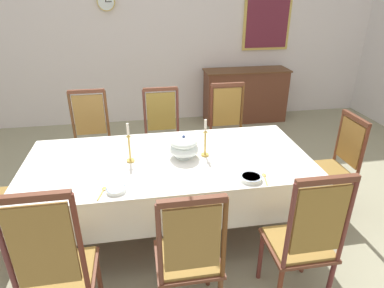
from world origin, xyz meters
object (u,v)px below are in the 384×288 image
(chair_south_b, at_px, (189,255))
(sideboard, at_px, (245,95))
(bowl_near_right, at_px, (251,178))
(chair_north_c, at_px, (228,130))
(chair_north_b, at_px, (163,135))
(spoon_primary, at_px, (103,190))
(chair_north_a, at_px, (91,139))
(dining_table, at_px, (169,166))
(candlestick_west, at_px, (129,147))
(mounted_clock, at_px, (106,2))
(bowl_near_left, at_px, (116,190))
(chair_south_c, at_px, (304,239))
(framed_painting, at_px, (267,18))
(candlestick_east, at_px, (205,141))
(chair_south_a, at_px, (56,268))
(chair_head_east, at_px, (334,165))
(soup_tureen, at_px, (184,147))
(spoon_secondary, at_px, (264,176))

(chair_south_b, height_order, sideboard, chair_south_b)
(bowl_near_right, bearing_deg, chair_north_c, 81.24)
(chair_north_b, distance_m, spoon_primary, 1.55)
(spoon_primary, bearing_deg, chair_north_a, 114.94)
(dining_table, distance_m, candlestick_west, 0.40)
(dining_table, relative_size, spoon_primary, 14.33)
(sideboard, height_order, mounted_clock, mounted_clock)
(chair_north_b, bearing_deg, sideboard, -132.22)
(candlestick_west, distance_m, bowl_near_left, 0.49)
(chair_north_b, distance_m, chair_south_c, 2.13)
(chair_south_c, xyz_separation_m, mounted_clock, (-1.44, 3.96, 1.37))
(framed_painting, bearing_deg, candlestick_east, -119.09)
(chair_north_c, bearing_deg, mounted_clock, -54.09)
(candlestick_east, distance_m, spoon_primary, 0.98)
(chair_north_a, bearing_deg, spoon_primary, 100.40)
(chair_south_a, height_order, sideboard, chair_south_a)
(chair_south_b, distance_m, chair_north_b, 1.97)
(bowl_near_left, xyz_separation_m, framed_painting, (2.43, 3.45, 0.90))
(chair_south_b, distance_m, bowl_near_right, 0.81)
(chair_north_a, bearing_deg, chair_north_c, -179.99)
(chair_north_b, distance_m, bowl_near_right, 1.58)
(chair_north_b, relative_size, chair_south_c, 0.96)
(chair_head_east, relative_size, spoon_primary, 6.13)
(soup_tureen, height_order, mounted_clock, mounted_clock)
(chair_south_c, relative_size, sideboard, 0.81)
(spoon_primary, bearing_deg, bowl_near_right, 12.81)
(spoon_primary, bearing_deg, soup_tureen, 47.51)
(chair_south_c, distance_m, spoon_secondary, 0.58)
(chair_north_c, relative_size, bowl_near_right, 6.43)
(mounted_clock, bearing_deg, candlestick_east, -72.44)
(spoon_primary, xyz_separation_m, spoon_secondary, (1.27, -0.01, 0.00))
(chair_north_b, height_order, chair_south_c, chair_south_c)
(chair_north_b, distance_m, sideboard, 2.36)
(candlestick_west, height_order, candlestick_east, candlestick_west)
(dining_table, relative_size, framed_painting, 2.42)
(chair_north_c, height_order, spoon_primary, chair_north_c)
(chair_south_a, bearing_deg, chair_head_east, 22.04)
(chair_head_east, xyz_separation_m, framed_painting, (0.34, 2.99, 1.14))
(spoon_secondary, distance_m, sideboard, 3.31)
(framed_painting, bearing_deg, soup_tureen, -121.84)
(candlestick_west, distance_m, spoon_secondary, 1.16)
(bowl_near_left, relative_size, bowl_near_right, 0.83)
(spoon_primary, relative_size, framed_painting, 0.17)
(chair_head_east, xyz_separation_m, bowl_near_right, (-1.04, -0.47, 0.24))
(chair_south_a, xyz_separation_m, candlestick_west, (0.46, 0.99, 0.31))
(chair_north_b, distance_m, mounted_clock, 2.51)
(chair_head_east, height_order, framed_painting, framed_painting)
(spoon_primary, height_order, sideboard, sideboard)
(framed_painting, bearing_deg, chair_south_a, -125.06)
(chair_north_b, height_order, bowl_near_right, chair_north_b)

